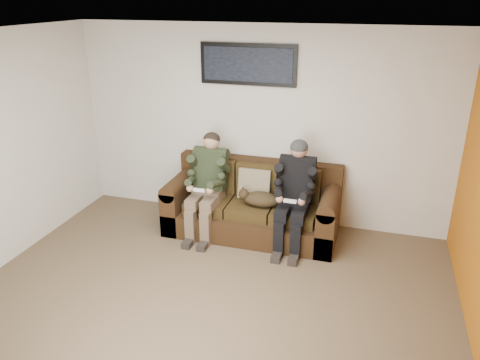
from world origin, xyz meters
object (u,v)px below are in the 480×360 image
(sofa, at_px, (254,206))
(framed_poster, at_px, (248,64))
(person_left, at_px, (208,179))
(cat, at_px, (260,199))
(person_right, at_px, (295,189))

(sofa, relative_size, framed_poster, 1.75)
(person_left, height_order, cat, person_left)
(sofa, bearing_deg, person_right, -17.97)
(framed_poster, bearing_deg, person_right, -36.78)
(person_left, height_order, person_right, person_right)
(sofa, height_order, framed_poster, framed_poster)
(cat, height_order, framed_poster, framed_poster)
(sofa, relative_size, person_right, 1.68)
(person_left, xyz_separation_m, person_right, (1.13, 0.00, 0.00))
(person_right, bearing_deg, cat, 179.87)
(cat, xyz_separation_m, framed_poster, (-0.32, 0.57, 1.56))
(sofa, height_order, cat, sofa)
(cat, bearing_deg, framed_poster, 119.68)
(person_left, height_order, framed_poster, framed_poster)
(person_left, relative_size, person_right, 0.99)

